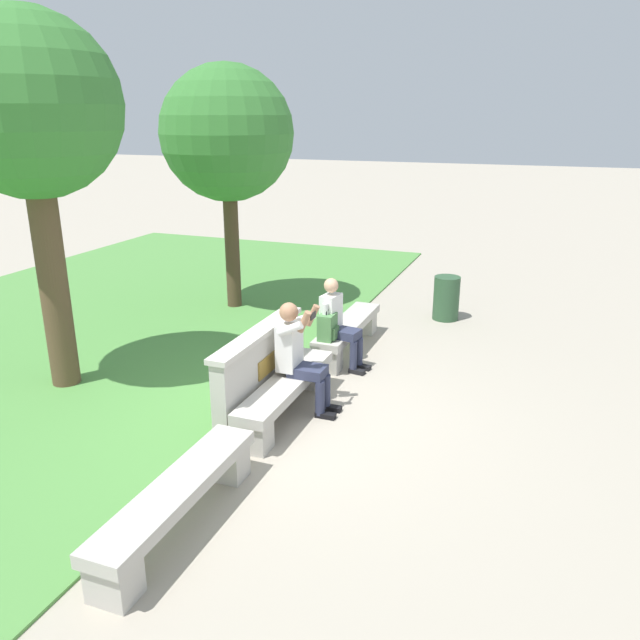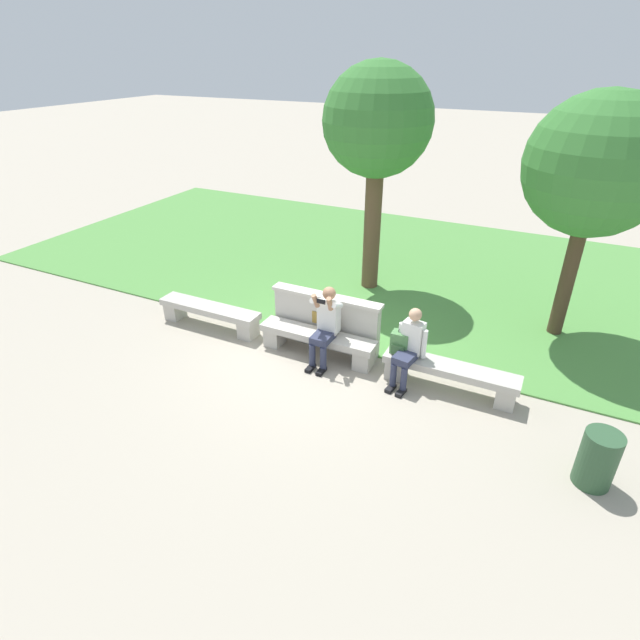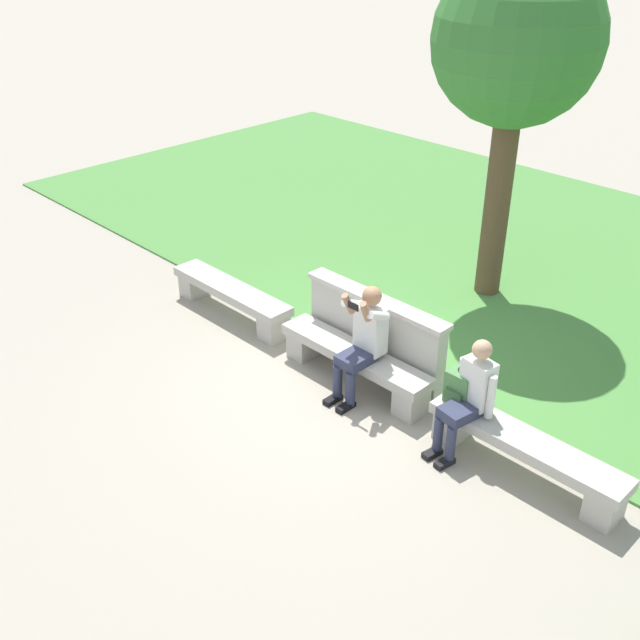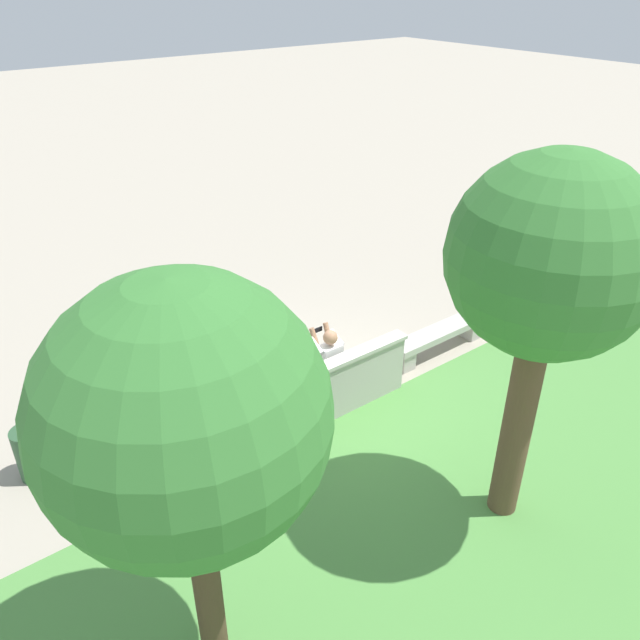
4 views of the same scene
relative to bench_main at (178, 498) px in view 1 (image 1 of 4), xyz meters
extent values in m
plane|color=#A89E8C|center=(2.27, 0.00, -0.30)|extent=(80.00, 80.00, 0.00)
cube|color=#518E42|center=(2.27, 4.38, -0.29)|extent=(18.59, 8.00, 0.03)
cube|color=#B7B2A8|center=(0.00, 0.00, 0.09)|extent=(2.06, 0.40, 0.12)
cube|color=#B7B2A8|center=(-0.85, 0.00, -0.14)|extent=(0.28, 0.34, 0.33)
cube|color=#B7B2A8|center=(0.85, 0.00, -0.14)|extent=(0.28, 0.34, 0.33)
cube|color=#B7B2A8|center=(2.27, 0.00, 0.09)|extent=(2.06, 0.40, 0.12)
cube|color=#B7B2A8|center=(1.41, 0.00, -0.14)|extent=(0.28, 0.34, 0.33)
cube|color=#B7B2A8|center=(3.12, 0.00, -0.14)|extent=(0.28, 0.34, 0.33)
cube|color=#B7B2A8|center=(4.53, 0.00, 0.09)|extent=(2.06, 0.40, 0.12)
cube|color=#B7B2A8|center=(3.68, 0.00, -0.14)|extent=(0.28, 0.34, 0.33)
cube|color=#B7B2A8|center=(5.38, 0.00, -0.14)|extent=(0.28, 0.34, 0.33)
cube|color=#B7B2A8|center=(2.27, 0.34, 0.17)|extent=(1.94, 0.18, 0.95)
cube|color=beige|center=(2.27, 0.34, 0.68)|extent=(2.00, 0.24, 0.06)
cube|color=olive|center=(2.27, 0.24, 0.29)|extent=(0.44, 0.02, 0.22)
cube|color=black|center=(2.36, -0.45, -0.27)|extent=(0.10, 0.24, 0.06)
cylinder|color=#2D334C|center=(2.36, -0.38, -0.06)|extent=(0.11, 0.11, 0.42)
cube|color=black|center=(2.56, -0.45, -0.27)|extent=(0.10, 0.24, 0.06)
cylinder|color=#2D334C|center=(2.56, -0.38, -0.06)|extent=(0.11, 0.11, 0.42)
cube|color=#2D334C|center=(2.46, -0.19, 0.21)|extent=(0.30, 0.42, 0.12)
cube|color=silver|center=(2.46, 0.04, 0.49)|extent=(0.34, 0.22, 0.56)
sphere|color=#9E7051|center=(2.46, 0.04, 0.91)|extent=(0.22, 0.22, 0.22)
cylinder|color=silver|center=(2.27, -0.06, 0.78)|extent=(0.09, 0.31, 0.21)
cylinder|color=#9E7051|center=(2.33, -0.20, 0.86)|extent=(0.10, 0.19, 0.27)
cylinder|color=silver|center=(2.65, -0.06, 0.78)|extent=(0.09, 0.31, 0.21)
cylinder|color=#9E7051|center=(2.58, -0.20, 0.86)|extent=(0.10, 0.19, 0.27)
cube|color=black|center=(2.46, -0.26, 0.90)|extent=(0.15, 0.01, 0.08)
cube|color=black|center=(3.73, -0.40, -0.27)|extent=(0.13, 0.23, 0.06)
cylinder|color=#2D334C|center=(3.74, -0.34, -0.06)|extent=(0.10, 0.10, 0.42)
cube|color=black|center=(3.91, -0.43, -0.27)|extent=(0.13, 0.23, 0.06)
cylinder|color=#2D334C|center=(3.92, -0.37, -0.06)|extent=(0.10, 0.10, 0.42)
cube|color=#2D334C|center=(3.86, -0.18, 0.21)|extent=(0.34, 0.44, 0.12)
cube|color=silver|center=(3.89, 0.04, 0.47)|extent=(0.35, 0.25, 0.52)
sphere|color=tan|center=(3.89, 0.04, 0.86)|extent=(0.20, 0.20, 0.20)
cylinder|color=silver|center=(3.69, 0.05, 0.42)|extent=(0.08, 0.08, 0.48)
cylinder|color=silver|center=(4.09, -0.01, 0.42)|extent=(0.08, 0.08, 0.48)
cube|color=#4C7F47|center=(3.71, 0.02, 0.33)|extent=(0.28, 0.20, 0.36)
cube|color=#395F35|center=(3.71, -0.09, 0.26)|extent=(0.20, 0.06, 0.16)
torus|color=black|center=(3.71, 0.02, 0.53)|extent=(0.10, 0.02, 0.10)
cylinder|color=brown|center=(2.05, 3.05, 1.11)|extent=(0.35, 0.35, 2.83)
sphere|color=#387A33|center=(2.05, 3.05, 3.16)|extent=(2.13, 2.13, 2.13)
cylinder|color=#4C3826|center=(5.89, 2.63, 0.88)|extent=(0.26, 0.26, 2.37)
sphere|color=#387A33|center=(5.89, 2.63, 2.75)|extent=(2.27, 2.27, 2.27)
cylinder|color=#2D5133|center=(6.55, -1.10, 0.07)|extent=(0.44, 0.44, 0.75)
camera|label=1|loc=(-3.78, -2.71, 3.07)|focal=35.00mm
camera|label=2|loc=(5.51, -6.53, 4.39)|focal=28.00mm
camera|label=3|loc=(7.16, -5.42, 4.71)|focal=42.00mm
camera|label=4|loc=(7.30, 6.18, 5.69)|focal=35.00mm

